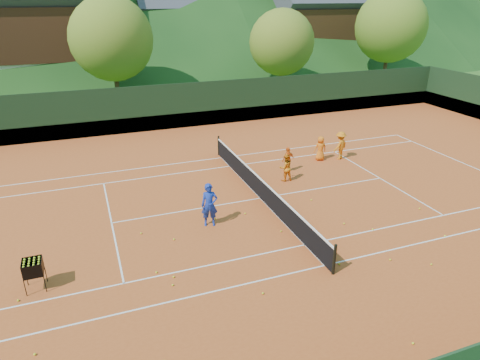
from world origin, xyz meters
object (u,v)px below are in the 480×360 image
object	(u,v)px
tennis_net	(261,188)
ball_hopper	(33,268)
chalet_left	(34,26)
coach	(209,205)
student_d	(340,145)
chalet_right	(319,24)
student_c	(320,148)
chalet_mid	(192,27)
student_a	(286,168)
student_b	(288,159)

from	to	relation	value
tennis_net	ball_hopper	distance (m)	9.56
chalet_left	ball_hopper	bearing A→B (deg)	-88.15
coach	student_d	bearing A→B (deg)	42.01
tennis_net	chalet_right	xyz separation A→B (m)	(20.00, 30.00, 4.74)
coach	chalet_left	distance (m)	32.67
coach	student_c	world-z (taller)	coach
student_c	chalet_mid	world-z (taller)	chalet_mid
student_a	tennis_net	size ratio (longest dim) A/B	0.11
student_a	student_c	distance (m)	3.54
ball_hopper	chalet_mid	size ratio (longest dim) A/B	0.08
student_c	student_a	bearing A→B (deg)	41.52
chalet_right	student_a	bearing A→B (deg)	-122.33
student_c	ball_hopper	distance (m)	15.37
student_d	coach	bearing A→B (deg)	3.65
tennis_net	chalet_right	distance (m)	36.37
student_a	tennis_net	xyz separation A→B (m)	(-1.90, -1.40, -0.17)
coach	ball_hopper	bearing A→B (deg)	-147.96
student_a	chalet_right	size ratio (longest dim) A/B	0.11
coach	chalet_left	size ratio (longest dim) A/B	0.13
chalet_left	chalet_right	bearing A→B (deg)	0.00
student_d	tennis_net	distance (m)	6.75
coach	chalet_right	size ratio (longest dim) A/B	0.15
coach	student_a	size ratio (longest dim) A/B	1.30
tennis_net	ball_hopper	bearing A→B (deg)	-158.96
student_a	student_d	xyz separation A→B (m)	(4.11, 1.66, 0.10)
student_b	student_c	size ratio (longest dim) A/B	0.96
student_a	chalet_left	size ratio (longest dim) A/B	0.10
student_a	ball_hopper	distance (m)	11.85
student_d	tennis_net	size ratio (longest dim) A/B	0.13
chalet_mid	student_c	bearing A→B (deg)	-92.04
student_b	chalet_right	xyz separation A→B (m)	(17.47, 27.57, 4.59)
student_c	ball_hopper	xyz separation A→B (m)	(-13.83, -6.71, 0.08)
chalet_left	chalet_mid	size ratio (longest dim) A/B	1.09
student_a	chalet_mid	world-z (taller)	chalet_mid
tennis_net	chalet_mid	world-z (taller)	chalet_mid
ball_hopper	chalet_mid	distance (m)	40.52
coach	student_b	world-z (taller)	coach
student_b	chalet_mid	bearing A→B (deg)	-113.33
student_c	student_d	world-z (taller)	student_d
tennis_net	coach	bearing A→B (deg)	-151.68
student_d	chalet_left	distance (m)	31.71
student_b	tennis_net	world-z (taller)	student_b
student_c	chalet_left	distance (m)	31.00
student_a	chalet_left	bearing A→B (deg)	-66.97
tennis_net	chalet_mid	distance (m)	34.81
ball_hopper	chalet_right	size ratio (longest dim) A/B	0.08
ball_hopper	chalet_mid	world-z (taller)	chalet_mid
student_a	student_c	world-z (taller)	student_a
chalet_left	chalet_mid	distance (m)	16.51
student_d	chalet_mid	world-z (taller)	chalet_mid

